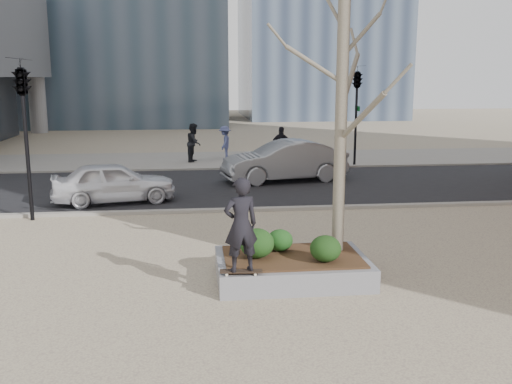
{
  "coord_description": "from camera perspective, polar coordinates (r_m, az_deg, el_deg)",
  "views": [
    {
      "loc": [
        -0.94,
        -10.76,
        3.99
      ],
      "look_at": [
        0.5,
        2.0,
        1.4
      ],
      "focal_mm": 40.0,
      "sensor_mm": 36.0,
      "label": 1
    }
  ],
  "objects": [
    {
      "name": "shrub_right",
      "position": [
        11.12,
        6.97,
        -5.64
      ],
      "size": [
        0.61,
        0.61,
        0.51
      ],
      "primitive_type": "ellipsoid",
      "color": "#183310",
      "rests_on": "planter_mulch"
    },
    {
      "name": "pedestrian_a",
      "position": [
        27.36,
        -6.22,
        4.93
      ],
      "size": [
        0.89,
        1.03,
        1.82
      ],
      "primitive_type": "imported",
      "rotation": [
        0.0,
        0.0,
        1.32
      ],
      "color": "black",
      "rests_on": "far_sidewalk"
    },
    {
      "name": "skateboard",
      "position": [
        10.51,
        -1.5,
        -8.06
      ],
      "size": [
        0.8,
        0.27,
        0.08
      ],
      "primitive_type": null,
      "rotation": [
        0.0,
        0.0,
        -0.09
      ],
      "color": "black",
      "rests_on": "planter"
    },
    {
      "name": "skateboarder",
      "position": [
        10.25,
        -1.53,
        -3.29
      ],
      "size": [
        0.71,
        0.55,
        1.73
      ],
      "primitive_type": "imported",
      "rotation": [
        0.0,
        0.0,
        3.37
      ],
      "color": "black",
      "rests_on": "skateboard"
    },
    {
      "name": "street",
      "position": [
        21.16,
        -3.78,
        0.54
      ],
      "size": [
        60.0,
        8.0,
        0.02
      ],
      "primitive_type": "cube",
      "color": "black",
      "rests_on": "ground"
    },
    {
      "name": "police_car",
      "position": [
        18.86,
        -14.04,
        0.96
      ],
      "size": [
        4.11,
        2.29,
        1.32
      ],
      "primitive_type": "imported",
      "rotation": [
        0.0,
        0.0,
        1.77
      ],
      "color": "white",
      "rests_on": "street"
    },
    {
      "name": "shrub_middle",
      "position": [
        11.72,
        2.41,
        -4.84
      ],
      "size": [
        0.53,
        0.53,
        0.45
      ],
      "primitive_type": "ellipsoid",
      "color": "#154014",
      "rests_on": "planter_mulch"
    },
    {
      "name": "traffic_light_far",
      "position": [
        26.48,
        9.97,
        7.47
      ],
      "size": [
        0.6,
        2.48,
        4.5
      ],
      "primitive_type": null,
      "color": "black",
      "rests_on": "ground"
    },
    {
      "name": "far_sidewalk",
      "position": [
        28.06,
        -4.47,
        3.22
      ],
      "size": [
        60.0,
        6.0,
        0.02
      ],
      "primitive_type": "cube",
      "color": "gray",
      "rests_on": "ground"
    },
    {
      "name": "planter_mulch",
      "position": [
        11.48,
        3.63,
        -6.47
      ],
      "size": [
        2.7,
        1.7,
        0.04
      ],
      "primitive_type": "cube",
      "color": "#382314",
      "rests_on": "planter"
    },
    {
      "name": "sycamore_tree",
      "position": [
        11.44,
        8.59,
        10.28
      ],
      "size": [
        2.8,
        2.8,
        6.6
      ],
      "primitive_type": null,
      "color": "gray",
      "rests_on": "planter_mulch"
    },
    {
      "name": "shrub_left",
      "position": [
        11.26,
        0.09,
        -5.15
      ],
      "size": [
        0.69,
        0.69,
        0.58
      ],
      "primitive_type": "ellipsoid",
      "color": "#153511",
      "rests_on": "planter_mulch"
    },
    {
      "name": "pedestrian_b",
      "position": [
        28.08,
        -3.13,
        4.95
      ],
      "size": [
        0.83,
        1.17,
        1.64
      ],
      "primitive_type": "imported",
      "rotation": [
        0.0,
        0.0,
        4.48
      ],
      "color": "#485182",
      "rests_on": "far_sidewalk"
    },
    {
      "name": "pedestrian_c",
      "position": [
        26.17,
        2.57,
        4.63
      ],
      "size": [
        1.12,
        0.81,
        1.76
      ],
      "primitive_type": "imported",
      "rotation": [
        0.0,
        0.0,
        2.72
      ],
      "color": "black",
      "rests_on": "far_sidewalk"
    },
    {
      "name": "traffic_light_near",
      "position": [
        17.07,
        -21.98,
        4.73
      ],
      "size": [
        0.6,
        2.48,
        4.5
      ],
      "primitive_type": null,
      "color": "black",
      "rests_on": "ground"
    },
    {
      "name": "car_silver",
      "position": [
        22.13,
        2.86,
        3.12
      ],
      "size": [
        5.0,
        2.54,
        1.57
      ],
      "primitive_type": "imported",
      "rotation": [
        0.0,
        0.0,
        4.9
      ],
      "color": "gray",
      "rests_on": "street"
    },
    {
      "name": "planter",
      "position": [
        11.56,
        3.61,
        -7.62
      ],
      "size": [
        3.0,
        2.0,
        0.45
      ],
      "primitive_type": "cube",
      "color": "gray",
      "rests_on": "ground"
    },
    {
      "name": "ground",
      "position": [
        11.51,
        -1.37,
        -8.88
      ],
      "size": [
        120.0,
        120.0,
        0.0
      ],
      "primitive_type": "plane",
      "color": "tan",
      "rests_on": "ground"
    }
  ]
}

